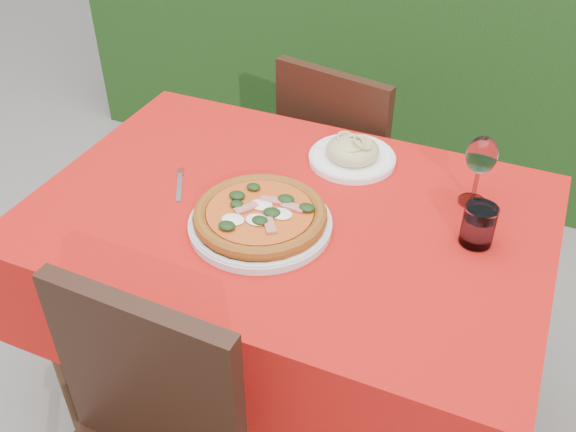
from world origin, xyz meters
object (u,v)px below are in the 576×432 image
at_px(pizza_plate, 260,217).
at_px(fork, 179,187).
at_px(pasta_plate, 352,154).
at_px(wine_glass, 481,158).
at_px(chair_far, 344,164).
at_px(water_glass, 478,227).

height_order(pizza_plate, fork, pizza_plate).
distance_m(pasta_plate, fork, 0.47).
relative_size(pizza_plate, wine_glass, 2.02).
bearing_deg(pasta_plate, wine_glass, -10.48).
relative_size(pizza_plate, pasta_plate, 1.59).
height_order(pasta_plate, wine_glass, wine_glass).
height_order(chair_far, fork, chair_far).
relative_size(chair_far, fork, 5.18).
bearing_deg(chair_far, pasta_plate, 122.15).
distance_m(pizza_plate, wine_glass, 0.54).
xyz_separation_m(pizza_plate, water_glass, (0.48, 0.15, 0.02)).
bearing_deg(pizza_plate, water_glass, 17.10).
xyz_separation_m(pasta_plate, fork, (-0.37, -0.30, -0.02)).
bearing_deg(pizza_plate, wine_glass, 34.28).
height_order(pizza_plate, pasta_plate, pasta_plate).
bearing_deg(pizza_plate, pasta_plate, 73.99).
xyz_separation_m(chair_far, wine_glass, (0.47, -0.40, 0.38)).
distance_m(pizza_plate, fork, 0.27).
relative_size(pasta_plate, water_glass, 2.38).
bearing_deg(fork, wine_glass, -10.55).
distance_m(pizza_plate, water_glass, 0.50).
relative_size(chair_far, wine_glass, 4.69).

